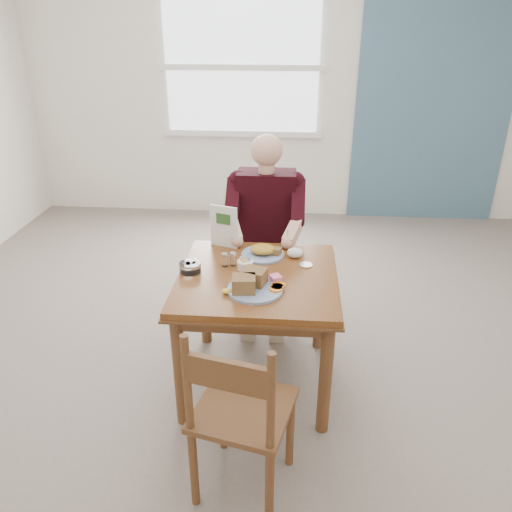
# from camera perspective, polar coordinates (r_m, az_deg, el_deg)

# --- Properties ---
(floor) EXTENTS (6.00, 6.00, 0.00)m
(floor) POSITION_cam_1_polar(r_m,az_deg,el_deg) (3.26, 0.16, -13.92)
(floor) COLOR #71635B
(floor) RESTS_ON ground
(wall_back) EXTENTS (5.50, 0.00, 5.50)m
(wall_back) POSITION_cam_1_polar(r_m,az_deg,el_deg) (5.55, 2.75, 18.67)
(wall_back) COLOR white
(wall_back) RESTS_ON ground
(accent_panel) EXTENTS (1.60, 0.02, 2.80)m
(accent_panel) POSITION_cam_1_polar(r_m,az_deg,el_deg) (5.70, 19.85, 17.47)
(accent_panel) COLOR #456A81
(accent_panel) RESTS_ON ground
(lemon_wedge) EXTENTS (0.06, 0.04, 0.03)m
(lemon_wedge) POSITION_cam_1_polar(r_m,az_deg,el_deg) (2.65, -3.34, -4.05)
(lemon_wedge) COLOR yellow
(lemon_wedge) RESTS_ON table
(napkin) EXTENTS (0.12, 0.11, 0.06)m
(napkin) POSITION_cam_1_polar(r_m,az_deg,el_deg) (3.04, 4.48, 0.39)
(napkin) COLOR white
(napkin) RESTS_ON table
(metal_dish) EXTENTS (0.08, 0.08, 0.01)m
(metal_dish) POSITION_cam_1_polar(r_m,az_deg,el_deg) (2.95, 5.72, -1.03)
(metal_dish) COLOR silver
(metal_dish) RESTS_ON table
(window) EXTENTS (1.72, 0.04, 1.42)m
(window) POSITION_cam_1_polar(r_m,az_deg,el_deg) (5.52, -1.66, 20.74)
(window) COLOR white
(window) RESTS_ON wall_back
(table) EXTENTS (0.92, 0.92, 0.75)m
(table) POSITION_cam_1_polar(r_m,az_deg,el_deg) (2.89, 0.18, -4.13)
(table) COLOR brown
(table) RESTS_ON ground
(chair_far) EXTENTS (0.42, 0.42, 0.95)m
(chair_far) POSITION_cam_1_polar(r_m,az_deg,el_deg) (3.67, 1.15, -0.12)
(chair_far) COLOR brown
(chair_far) RESTS_ON ground
(chair_near) EXTENTS (0.51, 0.51, 0.95)m
(chair_near) POSITION_cam_1_polar(r_m,az_deg,el_deg) (2.33, -1.84, -17.63)
(chair_near) COLOR brown
(chair_near) RESTS_ON ground
(diner) EXTENTS (0.53, 0.56, 1.39)m
(diner) POSITION_cam_1_polar(r_m,az_deg,el_deg) (3.45, 1.10, 4.20)
(diner) COLOR tan
(diner) RESTS_ON chair_far
(near_plate) EXTENTS (0.33, 0.31, 0.10)m
(near_plate) POSITION_cam_1_polar(r_m,az_deg,el_deg) (2.67, -0.32, -3.21)
(near_plate) COLOR white
(near_plate) RESTS_ON table
(far_plate) EXTENTS (0.32, 0.32, 0.07)m
(far_plate) POSITION_cam_1_polar(r_m,az_deg,el_deg) (3.05, 0.90, 0.51)
(far_plate) COLOR white
(far_plate) RESTS_ON table
(caddy) EXTENTS (0.09, 0.09, 0.07)m
(caddy) POSITION_cam_1_polar(r_m,az_deg,el_deg) (2.90, -1.25, -0.99)
(caddy) COLOR white
(caddy) RESTS_ON table
(shakers) EXTENTS (0.09, 0.06, 0.08)m
(shakers) POSITION_cam_1_polar(r_m,az_deg,el_deg) (2.93, -3.11, -0.39)
(shakers) COLOR white
(shakers) RESTS_ON table
(creamer) EXTENTS (0.16, 0.16, 0.06)m
(creamer) POSITION_cam_1_polar(r_m,az_deg,el_deg) (2.89, -7.54, -1.26)
(creamer) COLOR white
(creamer) RESTS_ON table
(menu) EXTENTS (0.18, 0.07, 0.27)m
(menu) POSITION_cam_1_polar(r_m,az_deg,el_deg) (3.14, -3.72, 3.41)
(menu) COLOR white
(menu) RESTS_ON table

